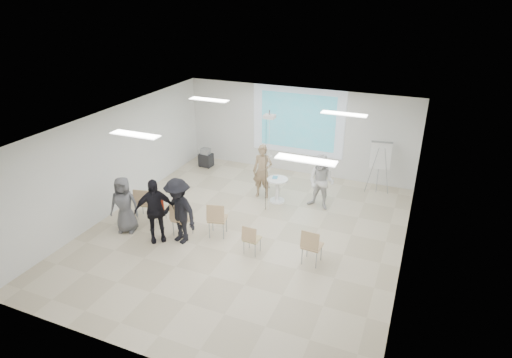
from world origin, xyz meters
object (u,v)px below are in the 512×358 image
at_px(chair_center, 217,217).
at_px(audience_outer, 124,202).
at_px(player_right, 321,179).
at_px(audience_mid, 178,207).
at_px(player_left, 263,168).
at_px(chair_right_far, 311,244).
at_px(flipchart_easel, 381,156).
at_px(chair_right_inner, 251,237).
at_px(audience_left, 154,206).
at_px(chair_left_mid, 161,208).
at_px(chair_left_inner, 180,218).
at_px(laptop, 183,218).
at_px(pedestal_table, 277,189).
at_px(chair_far_left, 144,201).
at_px(av_cart, 206,158).

height_order(chair_center, audience_outer, audience_outer).
bearing_deg(player_right, audience_mid, -121.79).
xyz_separation_m(player_left, chair_right_far, (2.38, -2.91, -0.41)).
bearing_deg(flipchart_easel, chair_right_inner, -126.39).
bearing_deg(audience_left, chair_left_mid, 75.03).
bearing_deg(chair_left_mid, player_right, 55.41).
bearing_deg(chair_right_inner, chair_left_inner, -179.22).
distance_m(laptop, flipchart_easel, 6.33).
bearing_deg(audience_mid, chair_right_inner, 21.27).
height_order(player_right, chair_right_inner, player_right).
relative_size(audience_left, audience_outer, 1.13).
relative_size(pedestal_table, player_right, 0.43).
distance_m(chair_far_left, chair_right_inner, 3.47).
bearing_deg(chair_right_far, player_left, 133.05).
xyz_separation_m(chair_right_far, audience_outer, (-4.98, -0.40, 0.32)).
bearing_deg(player_left, av_cart, 147.27).
xyz_separation_m(player_left, flipchart_easel, (3.26, 1.62, 0.31)).
xyz_separation_m(player_right, audience_left, (-3.44, -3.35, 0.06)).
height_order(player_right, audience_mid, audience_mid).
bearing_deg(chair_far_left, audience_left, -51.86).
height_order(player_left, chair_far_left, player_left).
xyz_separation_m(player_left, laptop, (-1.09, -2.91, -0.46)).
bearing_deg(chair_center, chair_left_mid, 165.06).
height_order(audience_mid, av_cart, audience_mid).
xyz_separation_m(chair_left_inner, chair_center, (0.89, 0.34, 0.03)).
xyz_separation_m(player_right, chair_center, (-2.06, -2.62, -0.33)).
bearing_deg(audience_left, chair_left_inner, -1.71).
distance_m(chair_center, chair_right_inner, 1.20).
bearing_deg(audience_mid, chair_left_inner, 135.49).
height_order(chair_far_left, av_cart, chair_far_left).
xyz_separation_m(audience_left, audience_outer, (-1.01, 0.08, -0.11)).
relative_size(chair_center, audience_left, 0.50).
relative_size(pedestal_table, av_cart, 1.14).
relative_size(chair_far_left, audience_mid, 0.48).
distance_m(audience_mid, av_cart, 5.05).
bearing_deg(laptop, audience_outer, 23.24).
bearing_deg(av_cart, audience_mid, -65.34).
bearing_deg(audience_mid, flipchart_easel, 65.47).
xyz_separation_m(pedestal_table, chair_left_mid, (-2.48, -2.48, 0.07)).
relative_size(pedestal_table, chair_left_mid, 0.93).
bearing_deg(audience_left, audience_mid, -23.07).
xyz_separation_m(chair_far_left, audience_mid, (1.53, -0.59, 0.43)).
bearing_deg(player_right, flipchart_easel, 59.75).
height_order(chair_center, chair_right_inner, chair_center).
bearing_deg(chair_left_mid, av_cart, 122.81).
bearing_deg(audience_mid, chair_far_left, 175.76).
relative_size(laptop, audience_outer, 0.20).
height_order(laptop, audience_mid, audience_mid).
bearing_deg(flipchart_easel, chair_left_inner, -143.13).
distance_m(player_left, chair_right_inner, 3.23).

